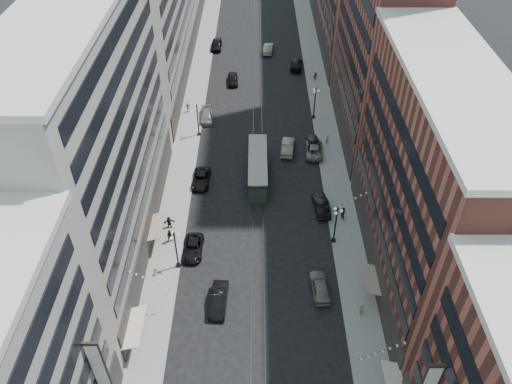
{
  "coord_description": "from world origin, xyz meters",
  "views": [
    {
      "loc": [
        -0.18,
        -10.27,
        44.28
      ],
      "look_at": [
        -0.23,
        35.53,
        5.0
      ],
      "focal_mm": 35.0,
      "sensor_mm": 36.0,
      "label": 1
    }
  ],
  "objects_px": {
    "car_9": "(216,45)",
    "car_12": "(296,65)",
    "pedestrian_7": "(343,213)",
    "lamppost_se_far": "(336,224)",
    "car_8": "(206,116)",
    "car_extra_1": "(288,147)",
    "car_11": "(314,149)",
    "car_4": "(320,286)",
    "lamppost_sw_far": "(176,248)",
    "lamppost_se_mid": "(315,102)",
    "car_extra_0": "(313,143)",
    "pedestrian_2": "(170,236)",
    "pedestrian_4": "(362,310)",
    "car_13": "(233,79)",
    "pedestrian_6": "(188,107)",
    "lamppost_sw_mid": "(198,119)",
    "pedestrian_8": "(327,139)",
    "car_10": "(321,205)",
    "streetcar": "(258,168)",
    "car_7": "(201,179)",
    "pedestrian_5": "(169,222)",
    "car_14": "(268,48)",
    "pedestrian_9": "(315,77)",
    "car_2": "(193,248)",
    "car_5": "(219,300)"
  },
  "relations": [
    {
      "from": "lamppost_sw_mid",
      "to": "car_8",
      "type": "distance_m",
      "value": 5.31
    },
    {
      "from": "car_4",
      "to": "car_8",
      "type": "xyz_separation_m",
      "value": [
        -15.2,
        35.2,
        -0.11
      ]
    },
    {
      "from": "lamppost_sw_mid",
      "to": "car_extra_0",
      "type": "xyz_separation_m",
      "value": [
        17.6,
        -3.1,
        -2.36
      ]
    },
    {
      "from": "pedestrian_7",
      "to": "lamppost_se_far",
      "type": "bearing_deg",
      "value": 117.45
    },
    {
      "from": "car_9",
      "to": "car_12",
      "type": "distance_m",
      "value": 18.06
    },
    {
      "from": "car_9",
      "to": "car_11",
      "type": "height_order",
      "value": "car_9"
    },
    {
      "from": "lamppost_se_mid",
      "to": "car_extra_1",
      "type": "relative_size",
      "value": 1.09
    },
    {
      "from": "lamppost_se_far",
      "to": "car_9",
      "type": "distance_m",
      "value": 57.47
    },
    {
      "from": "car_7",
      "to": "car_8",
      "type": "xyz_separation_m",
      "value": [
        -0.55,
        16.33,
        0.01
      ]
    },
    {
      "from": "lamppost_sw_far",
      "to": "pedestrian_7",
      "type": "relative_size",
      "value": 3.11
    },
    {
      "from": "lamppost_se_far",
      "to": "car_extra_1",
      "type": "relative_size",
      "value": 1.09
    },
    {
      "from": "lamppost_sw_mid",
      "to": "pedestrian_7",
      "type": "distance_m",
      "value": 27.62
    },
    {
      "from": "car_extra_0",
      "to": "car_8",
      "type": "bearing_deg",
      "value": -28.0
    },
    {
      "from": "pedestrian_2",
      "to": "pedestrian_4",
      "type": "xyz_separation_m",
      "value": [
        21.43,
        -10.57,
        -0.15
      ]
    },
    {
      "from": "pedestrian_7",
      "to": "car_4",
      "type": "bearing_deg",
      "value": 120.04
    },
    {
      "from": "car_12",
      "to": "pedestrian_6",
      "type": "relative_size",
      "value": 3.2
    },
    {
      "from": "lamppost_se_mid",
      "to": "car_13",
      "type": "relative_size",
      "value": 1.21
    },
    {
      "from": "car_12",
      "to": "car_14",
      "type": "relative_size",
      "value": 1.06
    },
    {
      "from": "pedestrian_2",
      "to": "pedestrian_6",
      "type": "xyz_separation_m",
      "value": [
        -1.01,
        30.02,
        -0.1
      ]
    },
    {
      "from": "car_7",
      "to": "car_extra_0",
      "type": "height_order",
      "value": "car_extra_0"
    },
    {
      "from": "car_10",
      "to": "car_9",
      "type": "bearing_deg",
      "value": -76.55
    },
    {
      "from": "car_12",
      "to": "car_8",
      "type": "bearing_deg",
      "value": 56.15
    },
    {
      "from": "car_4",
      "to": "car_12",
      "type": "bearing_deg",
      "value": -95.0
    },
    {
      "from": "lamppost_sw_far",
      "to": "lamppost_se_far",
      "type": "distance_m",
      "value": 18.83
    },
    {
      "from": "car_2",
      "to": "pedestrian_7",
      "type": "bearing_deg",
      "value": 18.05
    },
    {
      "from": "car_4",
      "to": "car_11",
      "type": "bearing_deg",
      "value": -97.88
    },
    {
      "from": "car_7",
      "to": "car_8",
      "type": "distance_m",
      "value": 16.34
    },
    {
      "from": "pedestrian_6",
      "to": "car_extra_1",
      "type": "relative_size",
      "value": 0.33
    },
    {
      "from": "lamppost_se_mid",
      "to": "car_extra_0",
      "type": "distance_m",
      "value": 8.47
    },
    {
      "from": "lamppost_se_far",
      "to": "car_9",
      "type": "xyz_separation_m",
      "value": [
        -17.6,
        54.66,
        -2.22
      ]
    },
    {
      "from": "car_5",
      "to": "pedestrian_2",
      "type": "height_order",
      "value": "pedestrian_2"
    },
    {
      "from": "car_8",
      "to": "car_extra_1",
      "type": "distance_m",
      "value": 15.64
    },
    {
      "from": "lamppost_se_mid",
      "to": "car_4",
      "type": "height_order",
      "value": "lamppost_se_mid"
    },
    {
      "from": "car_14",
      "to": "pedestrian_7",
      "type": "bearing_deg",
      "value": 106.16
    },
    {
      "from": "car_12",
      "to": "pedestrian_5",
      "type": "relative_size",
      "value": 3.21
    },
    {
      "from": "car_13",
      "to": "lamppost_se_mid",
      "type": "bearing_deg",
      "value": -44.69
    },
    {
      "from": "car_14",
      "to": "pedestrian_6",
      "type": "xyz_separation_m",
      "value": [
        -13.78,
        -23.01,
        0.15
      ]
    },
    {
      "from": "pedestrian_2",
      "to": "car_10",
      "type": "relative_size",
      "value": 0.38
    },
    {
      "from": "lamppost_sw_mid",
      "to": "streetcar",
      "type": "relative_size",
      "value": 0.47
    },
    {
      "from": "pedestrian_6",
      "to": "car_8",
      "type": "bearing_deg",
      "value": 132.65
    },
    {
      "from": "car_13",
      "to": "pedestrian_5",
      "type": "distance_m",
      "value": 38.21
    },
    {
      "from": "lamppost_se_far",
      "to": "car_8",
      "type": "distance_m",
      "value": 32.88
    },
    {
      "from": "lamppost_sw_mid",
      "to": "car_extra_1",
      "type": "height_order",
      "value": "lamppost_sw_mid"
    },
    {
      "from": "streetcar",
      "to": "pedestrian_7",
      "type": "distance_m",
      "value": 13.85
    },
    {
      "from": "car_4",
      "to": "car_7",
      "type": "distance_m",
      "value": 23.89
    },
    {
      "from": "streetcar",
      "to": "car_14",
      "type": "distance_m",
      "value": 40.26
    },
    {
      "from": "car_7",
      "to": "car_extra_0",
      "type": "relative_size",
      "value": 1.11
    },
    {
      "from": "lamppost_sw_mid",
      "to": "pedestrian_9",
      "type": "height_order",
      "value": "lamppost_sw_mid"
    },
    {
      "from": "car_4",
      "to": "pedestrian_8",
      "type": "height_order",
      "value": "pedestrian_8"
    },
    {
      "from": "car_10",
      "to": "car_11",
      "type": "bearing_deg",
      "value": -96.03
    }
  ]
}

